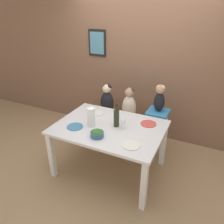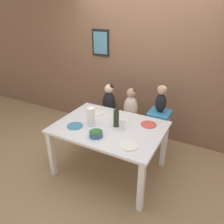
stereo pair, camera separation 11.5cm
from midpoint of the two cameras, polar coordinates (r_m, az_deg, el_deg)
ground_plane at (r=3.40m, az=0.36°, el=-14.62°), size 14.00×14.00×0.00m
wall_back at (r=3.84m, az=9.39°, el=12.68°), size 10.00×0.09×2.70m
dining_table at (r=3.02m, az=0.39°, el=-5.26°), size 1.45×1.05×0.74m
chair_far_left at (r=3.90m, az=0.09°, el=-1.77°), size 0.38×0.41×0.47m
chair_far_center at (r=3.75m, az=5.61°, el=-3.12°), size 0.38×0.41×0.47m
chair_right_highchair at (r=3.54m, az=13.02°, el=-2.42°), size 0.33×0.35×0.73m
person_child_left at (r=3.75m, az=0.10°, el=3.14°), size 0.24×0.19×0.57m
person_child_center at (r=3.59m, az=5.86°, el=1.93°), size 0.24×0.19×0.57m
person_baby_right at (r=3.37m, az=13.70°, el=3.62°), size 0.17×0.14×0.43m
wine_bottle at (r=2.92m, az=2.23°, el=-1.53°), size 0.08×0.08×0.32m
paper_towel_roll at (r=2.93m, az=-4.37°, el=-1.30°), size 0.10×0.10×0.27m
wine_glass_near at (r=2.85m, az=4.01°, el=-2.51°), size 0.07×0.07×0.16m
salad_bowl_large at (r=2.73m, az=-3.02°, el=-5.55°), size 0.17×0.17×0.09m
dinner_plate_front_left at (r=3.00m, az=-8.57°, el=-3.62°), size 0.22×0.22×0.01m
dinner_plate_back_left at (r=3.33m, az=-2.79°, el=-0.23°), size 0.22×0.22×0.01m
dinner_plate_back_right at (r=3.05m, az=10.60°, el=-3.24°), size 0.22×0.22×0.01m
dinner_plate_front_right at (r=2.58m, az=5.72°, el=-8.75°), size 0.22×0.22×0.01m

